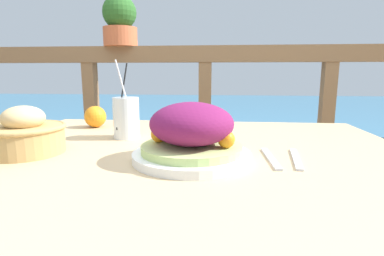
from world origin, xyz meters
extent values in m
cube|color=tan|center=(0.00, 0.00, 0.68)|extent=(1.22, 1.00, 0.04)
cube|color=tan|center=(-0.55, 0.44, 0.33)|extent=(0.06, 0.06, 0.66)
cube|color=tan|center=(0.55, 0.44, 0.33)|extent=(0.06, 0.06, 0.66)
cube|color=brown|center=(0.00, 0.94, 1.01)|extent=(2.80, 0.08, 0.09)
cube|color=brown|center=(-0.68, 0.94, 0.48)|extent=(0.07, 0.07, 0.97)
cube|color=brown|center=(0.00, 0.94, 0.48)|extent=(0.07, 0.07, 0.97)
cube|color=brown|center=(0.68, 0.94, 0.48)|extent=(0.07, 0.07, 0.97)
cube|color=teal|center=(0.00, 3.44, 0.23)|extent=(12.00, 4.00, 0.45)
cylinder|color=white|center=(0.02, -0.09, 0.71)|extent=(0.29, 0.29, 0.02)
cylinder|color=#B7D17A|center=(0.02, -0.09, 0.73)|extent=(0.24, 0.24, 0.02)
ellipsoid|color=#72194C|center=(0.02, -0.09, 0.79)|extent=(0.20, 0.20, 0.10)
sphere|color=orange|center=(0.10, -0.11, 0.76)|extent=(0.04, 0.04, 0.04)
sphere|color=orange|center=(-0.06, -0.07, 0.76)|extent=(0.04, 0.04, 0.04)
cylinder|color=silver|center=(-0.21, 0.14, 0.77)|extent=(0.08, 0.08, 0.13)
cylinder|color=white|center=(-0.21, 0.13, 0.84)|extent=(0.05, 0.02, 0.22)
cylinder|color=black|center=(-0.22, 0.14, 0.84)|extent=(0.02, 0.08, 0.21)
cylinder|color=tan|center=(-0.42, -0.07, 0.74)|extent=(0.19, 0.19, 0.07)
torus|color=tan|center=(-0.42, -0.07, 0.77)|extent=(0.20, 0.20, 0.01)
ellipsoid|color=#DBB77A|center=(-0.42, -0.07, 0.80)|extent=(0.11, 0.11, 0.06)
cylinder|color=#B75B38|center=(-0.49, 0.94, 1.11)|extent=(0.19, 0.19, 0.11)
sphere|color=#285B23|center=(-0.49, 0.94, 1.24)|extent=(0.19, 0.19, 0.19)
cube|color=silver|center=(0.21, -0.07, 0.71)|extent=(0.02, 0.18, 0.00)
cube|color=silver|center=(0.27, -0.06, 0.71)|extent=(0.04, 0.18, 0.00)
sphere|color=orange|center=(-0.39, 0.32, 0.74)|extent=(0.08, 0.08, 0.08)
camera|label=1|loc=(0.09, -0.78, 0.91)|focal=28.00mm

